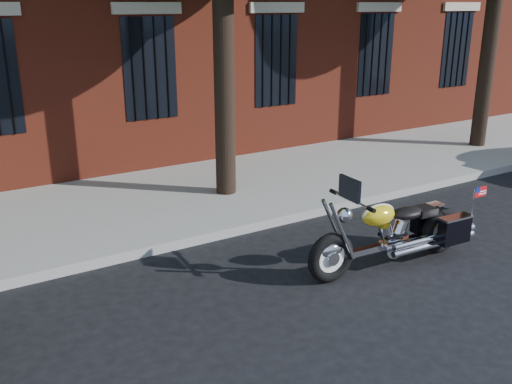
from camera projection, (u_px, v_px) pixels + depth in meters
ground at (296, 264)px, 7.91m from camera, size 120.00×120.00×0.00m
curb at (245, 227)px, 9.00m from camera, size 40.00×0.16×0.15m
sidewalk at (193, 195)px, 10.52m from camera, size 40.00×3.60×0.15m
motorcycle at (398, 233)px, 7.75m from camera, size 2.71×0.85×1.38m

